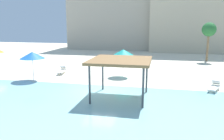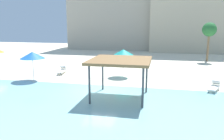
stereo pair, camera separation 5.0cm
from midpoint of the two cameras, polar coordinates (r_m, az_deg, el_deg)
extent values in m
plane|color=beige|center=(18.46, -3.11, -5.10)|extent=(80.00, 80.00, 0.00)
cube|color=#8CC6CC|center=(13.74, -8.91, -11.09)|extent=(44.00, 13.50, 0.04)
cylinder|color=#42474C|center=(18.36, -2.37, -0.96)|extent=(0.14, 0.14, 2.62)
cylinder|color=#42474C|center=(17.84, 8.40, -1.44)|extent=(0.14, 0.14, 2.62)
cylinder|color=#42474C|center=(15.15, -5.59, -3.70)|extent=(0.14, 0.14, 2.62)
cylinder|color=#42474C|center=(14.51, 7.51, -4.43)|extent=(0.14, 0.14, 2.62)
cube|color=olive|center=(16.09, 2.02, 2.34)|extent=(4.14, 4.14, 0.18)
cylinder|color=silver|center=(22.85, -18.77, 0.15)|extent=(0.06, 0.06, 2.03)
cone|color=blue|center=(22.64, -18.98, 3.44)|extent=(2.27, 2.27, 0.62)
cylinder|color=silver|center=(23.27, 2.68, 1.11)|extent=(0.06, 0.06, 2.15)
cone|color=teal|center=(23.07, 2.71, 4.40)|extent=(1.95, 1.95, 0.54)
cylinder|color=white|center=(19.22, 23.78, -5.07)|extent=(0.05, 0.05, 0.22)
cylinder|color=white|center=(19.30, 22.38, -4.89)|extent=(0.05, 0.05, 0.22)
cylinder|color=white|center=(20.59, 24.53, -4.07)|extent=(0.05, 0.05, 0.22)
cylinder|color=white|center=(20.67, 23.22, -3.90)|extent=(0.05, 0.05, 0.22)
cube|color=white|center=(19.90, 23.53, -4.02)|extent=(1.23, 1.89, 0.10)
cube|color=white|center=(20.55, 23.99, -2.80)|extent=(0.75, 0.70, 0.40)
cylinder|color=white|center=(24.33, -12.16, -1.00)|extent=(0.05, 0.05, 0.22)
cylinder|color=white|center=(24.46, -13.25, -0.98)|extent=(0.05, 0.05, 0.22)
cylinder|color=white|center=(25.68, -11.30, -0.31)|extent=(0.05, 0.05, 0.22)
cylinder|color=white|center=(25.81, -12.33, -0.30)|extent=(0.05, 0.05, 0.22)
cube|color=white|center=(25.04, -12.27, -0.28)|extent=(0.86, 1.87, 0.10)
cube|color=white|center=(25.68, -11.85, 0.66)|extent=(0.67, 0.59, 0.40)
cylinder|color=brown|center=(34.72, 22.30, 5.25)|extent=(0.28, 0.28, 4.01)
sphere|color=#286B33|center=(34.57, 22.60, 9.13)|extent=(1.90, 1.90, 1.90)
cube|color=#B2A893|center=(49.89, 1.23, 13.79)|extent=(18.26, 10.43, 14.53)
cube|color=beige|center=(47.47, 23.99, 13.43)|extent=(23.11, 8.94, 15.33)
camera|label=1|loc=(0.03, -90.07, -0.01)|focal=37.41mm
camera|label=2|loc=(0.03, 89.93, 0.01)|focal=37.41mm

